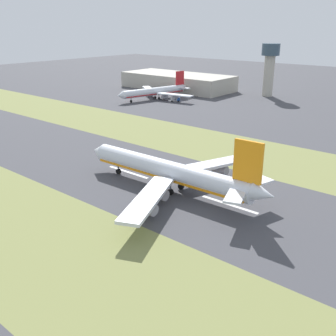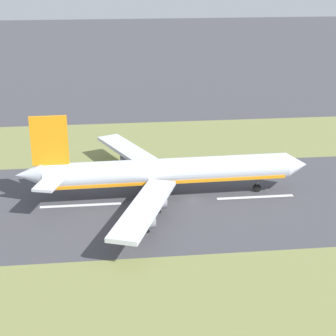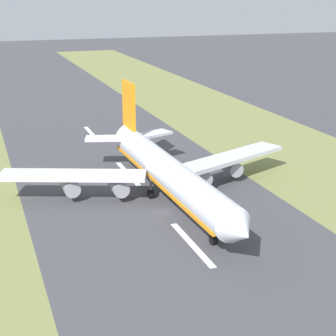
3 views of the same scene
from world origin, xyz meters
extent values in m
plane|color=#424247|center=(0.00, 0.00, 0.00)|extent=(800.00, 800.00, 0.00)
cube|color=silver|center=(0.00, -65.39, 0.01)|extent=(1.20, 18.00, 0.01)
cube|color=silver|center=(0.00, -25.39, 0.01)|extent=(1.20, 18.00, 0.01)
cube|color=silver|center=(0.00, 14.61, 0.01)|extent=(1.20, 18.00, 0.01)
cylinder|color=silver|center=(-2.82, -5.39, 6.20)|extent=(7.29, 56.12, 6.00)
cone|color=silver|center=(-3.53, 25.10, 6.20)|extent=(5.99, 5.13, 5.88)
cone|color=silver|center=(-2.11, -36.38, 7.00)|extent=(5.24, 6.12, 5.10)
cube|color=orange|center=(-2.82, -5.39, 4.55)|extent=(6.94, 53.88, 0.70)
cube|color=silver|center=(-20.15, -13.01, 5.30)|extent=(29.01, 16.99, 0.90)
cube|color=silver|center=(14.84, -12.20, 5.30)|extent=(29.25, 15.85, 0.90)
cylinder|color=#93939E|center=(-11.73, -9.59, 2.85)|extent=(3.31, 4.87, 3.20)
cylinder|color=#93939E|center=(-20.65, -13.30, 2.85)|extent=(3.31, 4.87, 3.20)
cylinder|color=#93939E|center=(6.27, -9.18, 2.85)|extent=(3.31, 4.87, 3.20)
cylinder|color=#93939E|center=(15.34, -12.47, 2.85)|extent=(3.31, 4.87, 3.20)
cube|color=orange|center=(-2.22, -31.38, 14.70)|extent=(0.98, 8.02, 11.00)
cube|color=silver|center=(-7.72, -31.51, 7.20)|extent=(10.89, 7.46, 0.60)
cube|color=silver|center=(3.28, -31.25, 7.20)|extent=(10.84, 7.08, 0.60)
cylinder|color=#59595E|center=(-3.31, 15.89, 2.50)|extent=(0.50, 0.50, 3.20)
cylinder|color=black|center=(-3.31, 15.89, 0.90)|extent=(0.94, 1.82, 1.80)
cylinder|color=#59595E|center=(-5.35, -8.45, 2.50)|extent=(0.50, 0.50, 3.20)
cylinder|color=black|center=(-5.35, -8.45, 0.90)|extent=(0.94, 1.82, 1.80)
cylinder|color=#59595E|center=(-0.15, -8.33, 2.50)|extent=(0.50, 0.50, 3.20)
cylinder|color=black|center=(-0.15, -8.33, 0.90)|extent=(0.94, 1.82, 1.80)
camera|label=1|loc=(-87.82, -75.84, 47.76)|focal=42.00mm
camera|label=2|loc=(115.79, -19.11, 52.08)|focal=60.00mm
camera|label=3|loc=(31.97, 93.60, 40.29)|focal=60.00mm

